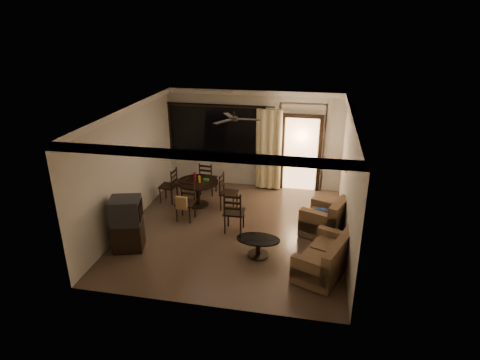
% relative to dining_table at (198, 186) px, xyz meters
% --- Properties ---
extents(ground, '(5.50, 5.50, 0.00)m').
position_rel_dining_table_xyz_m(ground, '(1.20, -1.11, -0.54)').
color(ground, '#7F6651').
rests_on(ground, ground).
extents(room_shell, '(5.50, 6.70, 5.50)m').
position_rel_dining_table_xyz_m(room_shell, '(1.80, 0.66, 1.29)').
color(room_shell, beige).
rests_on(room_shell, ground).
extents(dining_table, '(1.08, 1.08, 0.90)m').
position_rel_dining_table_xyz_m(dining_table, '(0.00, 0.00, 0.00)').
color(dining_table, black).
rests_on(dining_table, ground).
extents(dining_chair_west, '(0.45, 0.45, 0.95)m').
position_rel_dining_table_xyz_m(dining_chair_west, '(-0.83, 0.06, -0.25)').
color(dining_chair_west, black).
rests_on(dining_chair_west, ground).
extents(dining_chair_east, '(0.45, 0.45, 0.95)m').
position_rel_dining_table_xyz_m(dining_chair_east, '(0.83, -0.06, -0.25)').
color(dining_chair_east, black).
rests_on(dining_chair_east, ground).
extents(dining_chair_south, '(0.45, 0.50, 0.95)m').
position_rel_dining_table_xyz_m(dining_chair_south, '(-0.07, -0.86, -0.23)').
color(dining_chair_south, black).
rests_on(dining_chair_south, ground).
extents(dining_chair_north, '(0.45, 0.45, 0.95)m').
position_rel_dining_table_xyz_m(dining_chair_north, '(0.06, 0.78, -0.25)').
color(dining_chair_north, black).
rests_on(dining_chair_north, ground).
extents(tv_cabinet, '(0.74, 0.70, 1.18)m').
position_rel_dining_table_xyz_m(tv_cabinet, '(-0.85, -2.35, 0.05)').
color(tv_cabinet, black).
rests_on(tv_cabinet, ground).
extents(sofa, '(1.23, 1.61, 0.76)m').
position_rel_dining_table_xyz_m(sofa, '(3.30, -2.45, -0.23)').
color(sofa, '#422B1E').
rests_on(sofa, ground).
extents(armchair, '(1.12, 1.12, 0.87)m').
position_rel_dining_table_xyz_m(armchair, '(3.30, -0.95, -0.17)').
color(armchair, '#422B1E').
rests_on(armchair, ground).
extents(coffee_table, '(0.91, 0.55, 0.40)m').
position_rel_dining_table_xyz_m(coffee_table, '(1.92, -2.11, -0.27)').
color(coffee_table, black).
rests_on(coffee_table, ground).
extents(side_chair, '(0.46, 0.46, 1.03)m').
position_rel_dining_table_xyz_m(side_chair, '(1.22, -1.19, -0.23)').
color(side_chair, black).
rests_on(side_chair, ground).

